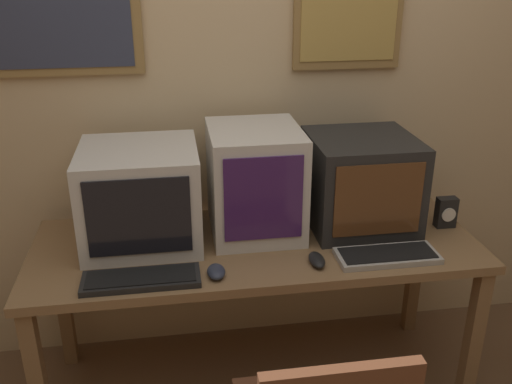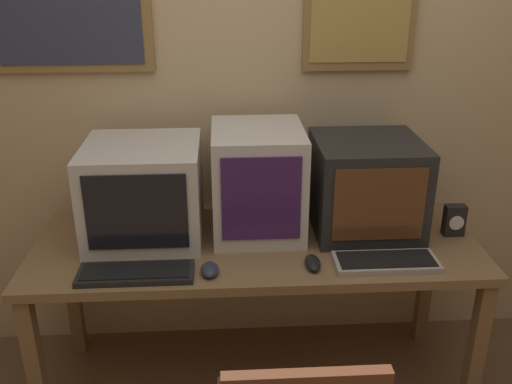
{
  "view_description": "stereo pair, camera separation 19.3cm",
  "coord_description": "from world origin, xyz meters",
  "px_view_note": "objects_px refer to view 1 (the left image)",
  "views": [
    {
      "loc": [
        -0.31,
        -1.06,
        1.79
      ],
      "look_at": [
        0.0,
        0.93,
        0.93
      ],
      "focal_mm": 40.0,
      "sensor_mm": 36.0,
      "label": 1
    },
    {
      "loc": [
        -0.12,
        -1.08,
        1.79
      ],
      "look_at": [
        0.0,
        0.93,
        0.93
      ],
      "focal_mm": 40.0,
      "sensor_mm": 36.0,
      "label": 2
    }
  ],
  "objects_px": {
    "keyboard_side": "(387,255)",
    "monitor_center": "(255,181)",
    "monitor_left": "(141,195)",
    "mouse_near_keyboard": "(216,272)",
    "desk_clock": "(446,212)",
    "mouse_far_corner": "(317,260)",
    "monitor_right": "(361,182)",
    "keyboard_main": "(141,279)"
  },
  "relations": [
    {
      "from": "keyboard_main",
      "to": "keyboard_side",
      "type": "height_order",
      "value": "same"
    },
    {
      "from": "monitor_left",
      "to": "mouse_far_corner",
      "type": "xyz_separation_m",
      "value": [
        0.64,
        -0.3,
        -0.17
      ]
    },
    {
      "from": "monitor_right",
      "to": "keyboard_side",
      "type": "xyz_separation_m",
      "value": [
        0.01,
        -0.31,
        -0.18
      ]
    },
    {
      "from": "monitor_left",
      "to": "monitor_right",
      "type": "xyz_separation_m",
      "value": [
        0.9,
        0.01,
        -0.0
      ]
    },
    {
      "from": "monitor_right",
      "to": "keyboard_main",
      "type": "height_order",
      "value": "monitor_right"
    },
    {
      "from": "monitor_right",
      "to": "keyboard_main",
      "type": "distance_m",
      "value": 0.98
    },
    {
      "from": "keyboard_side",
      "to": "mouse_far_corner",
      "type": "bearing_deg",
      "value": 179.55
    },
    {
      "from": "monitor_center",
      "to": "desk_clock",
      "type": "xyz_separation_m",
      "value": [
        0.79,
        -0.1,
        -0.15
      ]
    },
    {
      "from": "keyboard_side",
      "to": "mouse_near_keyboard",
      "type": "xyz_separation_m",
      "value": [
        -0.65,
        -0.03,
        0.01
      ]
    },
    {
      "from": "monitor_left",
      "to": "monitor_center",
      "type": "distance_m",
      "value": 0.46
    },
    {
      "from": "monitor_left",
      "to": "monitor_right",
      "type": "height_order",
      "value": "monitor_left"
    },
    {
      "from": "monitor_right",
      "to": "keyboard_side",
      "type": "distance_m",
      "value": 0.36
    },
    {
      "from": "monitor_center",
      "to": "desk_clock",
      "type": "relative_size",
      "value": 3.33
    },
    {
      "from": "mouse_far_corner",
      "to": "desk_clock",
      "type": "relative_size",
      "value": 0.89
    },
    {
      "from": "keyboard_side",
      "to": "monitor_left",
      "type": "bearing_deg",
      "value": 161.54
    },
    {
      "from": "monitor_left",
      "to": "keyboard_side",
      "type": "relative_size",
      "value": 1.17
    },
    {
      "from": "mouse_far_corner",
      "to": "monitor_right",
      "type": "bearing_deg",
      "value": 49.93
    },
    {
      "from": "monitor_left",
      "to": "mouse_far_corner",
      "type": "distance_m",
      "value": 0.73
    },
    {
      "from": "mouse_near_keyboard",
      "to": "desk_clock",
      "type": "distance_m",
      "value": 1.02
    },
    {
      "from": "monitor_center",
      "to": "keyboard_side",
      "type": "relative_size",
      "value": 1.13
    },
    {
      "from": "keyboard_main",
      "to": "desk_clock",
      "type": "bearing_deg",
      "value": 11.25
    },
    {
      "from": "desk_clock",
      "to": "keyboard_main",
      "type": "bearing_deg",
      "value": -168.75
    },
    {
      "from": "keyboard_main",
      "to": "mouse_far_corner",
      "type": "bearing_deg",
      "value": 2.51
    },
    {
      "from": "monitor_center",
      "to": "monitor_right",
      "type": "relative_size",
      "value": 1.02
    },
    {
      "from": "monitor_left",
      "to": "keyboard_side",
      "type": "xyz_separation_m",
      "value": [
        0.91,
        -0.3,
        -0.18
      ]
    },
    {
      "from": "mouse_near_keyboard",
      "to": "mouse_far_corner",
      "type": "distance_m",
      "value": 0.38
    },
    {
      "from": "monitor_left",
      "to": "mouse_near_keyboard",
      "type": "bearing_deg",
      "value": -51.76
    },
    {
      "from": "monitor_right",
      "to": "mouse_near_keyboard",
      "type": "relative_size",
      "value": 4.15
    },
    {
      "from": "keyboard_main",
      "to": "mouse_far_corner",
      "type": "height_order",
      "value": "mouse_far_corner"
    },
    {
      "from": "monitor_center",
      "to": "mouse_far_corner",
      "type": "xyz_separation_m",
      "value": [
        0.18,
        -0.32,
        -0.2
      ]
    },
    {
      "from": "monitor_left",
      "to": "desk_clock",
      "type": "bearing_deg",
      "value": -3.71
    },
    {
      "from": "monitor_left",
      "to": "mouse_near_keyboard",
      "type": "xyz_separation_m",
      "value": [
        0.26,
        -0.33,
        -0.17
      ]
    },
    {
      "from": "monitor_left",
      "to": "monitor_right",
      "type": "relative_size",
      "value": 1.06
    },
    {
      "from": "keyboard_side",
      "to": "monitor_right",
      "type": "bearing_deg",
      "value": 92.49
    },
    {
      "from": "monitor_left",
      "to": "monitor_center",
      "type": "bearing_deg",
      "value": 2.65
    },
    {
      "from": "monitor_left",
      "to": "monitor_center",
      "type": "height_order",
      "value": "monitor_center"
    },
    {
      "from": "keyboard_side",
      "to": "mouse_far_corner",
      "type": "xyz_separation_m",
      "value": [
        -0.27,
        0.0,
        0.0
      ]
    },
    {
      "from": "monitor_center",
      "to": "keyboard_main",
      "type": "distance_m",
      "value": 0.61
    },
    {
      "from": "keyboard_main",
      "to": "keyboard_side",
      "type": "bearing_deg",
      "value": 1.63
    },
    {
      "from": "keyboard_side",
      "to": "monitor_center",
      "type": "bearing_deg",
      "value": 144.46
    },
    {
      "from": "monitor_left",
      "to": "desk_clock",
      "type": "relative_size",
      "value": 3.47
    },
    {
      "from": "monitor_left",
      "to": "monitor_center",
      "type": "xyz_separation_m",
      "value": [
        0.46,
        0.02,
        0.02
      ]
    }
  ]
}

